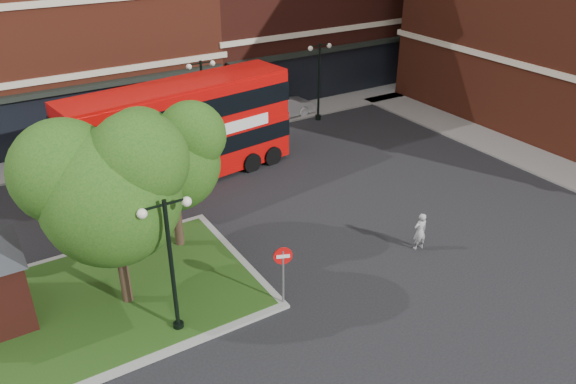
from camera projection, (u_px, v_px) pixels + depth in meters
ground at (317, 281)px, 21.37m from camera, size 120.00×120.00×0.00m
pavement_far at (162, 139)px, 33.76m from camera, size 44.00×3.00×0.12m
pavement_side at (546, 165)px, 30.53m from camera, size 3.00×28.00×0.12m
traffic_island at (83, 308)px, 19.87m from camera, size 12.60×7.60×0.15m
tree_island_west at (105, 184)px, 18.00m from camera, size 5.40×4.71×7.21m
tree_island_east at (168, 153)px, 21.54m from camera, size 4.46×3.90×6.29m
lamp_island at (171, 261)px, 17.64m from camera, size 1.72×0.36×5.00m
lamp_far_left at (203, 98)px, 31.90m from camera, size 1.72×0.36×5.00m
lamp_far_right at (319, 77)px, 35.62m from camera, size 1.72×0.36×5.00m
bus at (181, 127)px, 27.71m from camera, size 11.92×4.18×4.45m
woman at (420, 231)px, 22.99m from camera, size 0.65×0.47×1.65m
car_silver at (179, 128)px, 33.51m from camera, size 4.38×1.87×1.48m
car_white at (282, 107)px, 36.86m from camera, size 4.60×1.95×1.48m
no_entry_sign at (283, 265)px, 19.35m from camera, size 0.64×0.30×2.43m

